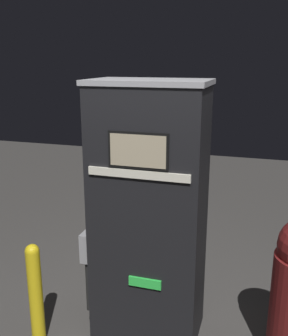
% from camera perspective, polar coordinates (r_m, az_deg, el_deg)
% --- Properties ---
extents(gas_pump, '(0.99, 0.58, 2.17)m').
position_cam_1_polar(gas_pump, '(3.25, 0.67, -6.70)').
color(gas_pump, black).
rests_on(gas_pump, ground_plane).
extents(safety_bollard, '(0.12, 0.12, 0.89)m').
position_cam_1_polar(safety_bollard, '(3.51, -15.48, -16.90)').
color(safety_bollard, yellow).
rests_on(safety_bollard, ground_plane).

